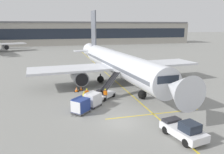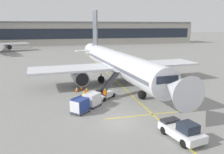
# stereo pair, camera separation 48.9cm
# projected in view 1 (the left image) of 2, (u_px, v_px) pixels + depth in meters

# --- Properties ---
(ground_plane) EXTENTS (600.00, 600.00, 0.00)m
(ground_plane) POSITION_uv_depth(u_px,v_px,m) (120.00, 122.00, 24.17)
(ground_plane) COLOR gray
(parked_airplane) EXTENTS (31.44, 41.55, 13.79)m
(parked_airplane) POSITION_uv_depth(u_px,v_px,m) (117.00, 63.00, 40.39)
(parked_airplane) COLOR silver
(parked_airplane) RESTS_ON ground
(belt_loader) EXTENTS (4.64, 4.36, 3.39)m
(belt_loader) POSITION_uv_depth(u_px,v_px,m) (106.00, 92.00, 32.25)
(belt_loader) COLOR silver
(belt_loader) RESTS_ON ground
(baggage_cart_lead) EXTENTS (2.55, 2.54, 1.91)m
(baggage_cart_lead) POSITION_uv_depth(u_px,v_px,m) (93.00, 99.00, 28.79)
(baggage_cart_lead) COLOR #515156
(baggage_cart_lead) RESTS_ON ground
(baggage_cart_second) EXTENTS (2.55, 2.54, 1.91)m
(baggage_cart_second) POSITION_uv_depth(u_px,v_px,m) (80.00, 105.00, 26.58)
(baggage_cart_second) COLOR #515156
(baggage_cart_second) RESTS_ON ground
(pushback_tug) EXTENTS (2.92, 4.73, 1.83)m
(pushback_tug) POSITION_uv_depth(u_px,v_px,m) (184.00, 130.00, 20.64)
(pushback_tug) COLOR silver
(pushback_tug) RESTS_ON ground
(ground_crew_by_loader) EXTENTS (0.53, 0.37, 1.74)m
(ground_crew_by_loader) POSITION_uv_depth(u_px,v_px,m) (105.00, 94.00, 30.97)
(ground_crew_by_loader) COLOR black
(ground_crew_by_loader) RESTS_ON ground
(ground_crew_by_carts) EXTENTS (0.40, 0.50, 1.74)m
(ground_crew_by_carts) POSITION_uv_depth(u_px,v_px,m) (84.00, 97.00, 29.70)
(ground_crew_by_carts) COLOR #333847
(ground_crew_by_carts) RESTS_ON ground
(ground_crew_marshaller) EXTENTS (0.57, 0.28, 1.74)m
(ground_crew_marshaller) POSITION_uv_depth(u_px,v_px,m) (87.00, 94.00, 31.08)
(ground_crew_marshaller) COLOR black
(ground_crew_marshaller) RESTS_ON ground
(ground_crew_wingwalker) EXTENTS (0.51, 0.39, 1.74)m
(ground_crew_wingwalker) POSITION_uv_depth(u_px,v_px,m) (93.00, 101.00, 28.12)
(ground_crew_wingwalker) COLOR #333847
(ground_crew_wingwalker) RESTS_ON ground
(safety_cone_engine_keepout) EXTENTS (0.68, 0.68, 0.76)m
(safety_cone_engine_keepout) POSITION_uv_depth(u_px,v_px,m) (76.00, 89.00, 35.36)
(safety_cone_engine_keepout) COLOR black
(safety_cone_engine_keepout) RESTS_ON ground
(safety_cone_wingtip) EXTENTS (0.59, 0.59, 0.67)m
(safety_cone_wingtip) POSITION_uv_depth(u_px,v_px,m) (81.00, 88.00, 36.15)
(safety_cone_wingtip) COLOR black
(safety_cone_wingtip) RESTS_ON ground
(apron_guidance_line_lead_in) EXTENTS (0.20, 110.00, 0.01)m
(apron_guidance_line_lead_in) POSITION_uv_depth(u_px,v_px,m) (118.00, 83.00, 40.50)
(apron_guidance_line_lead_in) COLOR yellow
(apron_guidance_line_lead_in) RESTS_ON ground
(apron_guidance_line_stop_bar) EXTENTS (12.00, 0.20, 0.01)m
(apron_guidance_line_stop_bar) POSITION_uv_depth(u_px,v_px,m) (154.00, 114.00, 26.51)
(apron_guidance_line_stop_bar) COLOR yellow
(apron_guidance_line_stop_bar) RESTS_ON ground
(terminal_building) EXTENTS (148.26, 17.72, 12.37)m
(terminal_building) POSITION_uv_depth(u_px,v_px,m) (60.00, 33.00, 122.72)
(terminal_building) COLOR #A8A399
(terminal_building) RESTS_ON ground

